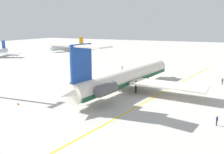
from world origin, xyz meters
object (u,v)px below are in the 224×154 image
object	(u,v)px
ground_crew_near_tail	(217,119)
airliner_far_right	(67,47)
safety_cone_wingtip	(18,104)
ground_crew_portside	(222,80)
ground_crew_near_nose	(122,68)
main_jetliner	(125,78)

from	to	relation	value
ground_crew_near_tail	airliner_far_right	bearing A→B (deg)	96.41
airliner_far_right	safety_cone_wingtip	size ratio (longest dim) A/B	48.58
ground_crew_near_tail	ground_crew_portside	distance (m)	28.97
airliner_far_right	ground_crew_near_tail	distance (m)	117.81
ground_crew_near_nose	ground_crew_portside	distance (m)	31.97
main_jetliner	ground_crew_near_tail	distance (m)	23.78
ground_crew_near_nose	safety_cone_wingtip	distance (m)	41.64
airliner_far_right	safety_cone_wingtip	xyz separation A→B (m)	(-86.45, -50.55, -2.10)
airliner_far_right	ground_crew_portside	world-z (taller)	airliner_far_right
safety_cone_wingtip	ground_crew_near_tail	bearing A→B (deg)	-80.47
ground_crew_near_nose	ground_crew_near_tail	world-z (taller)	ground_crew_near_tail
ground_crew_near_tail	safety_cone_wingtip	xyz separation A→B (m)	(-5.95, 35.46, -0.78)
ground_crew_near_nose	airliner_far_right	bearing A→B (deg)	-36.79
ground_crew_portside	safety_cone_wingtip	bearing A→B (deg)	-70.21
safety_cone_wingtip	main_jetliner	bearing A→B (deg)	-39.93
ground_crew_near_nose	ground_crew_portside	xyz separation A→B (m)	(-6.44, -31.32, 0.03)
airliner_far_right	main_jetliner	bearing A→B (deg)	58.62
main_jetliner	airliner_far_right	distance (m)	94.82
ground_crew_portside	airliner_far_right	bearing A→B (deg)	-145.03
ground_crew_portside	safety_cone_wingtip	size ratio (longest dim) A/B	3.09
ground_crew_near_nose	ground_crew_near_tail	bearing A→B (deg)	133.34
main_jetliner	ground_crew_near_nose	world-z (taller)	main_jetliner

